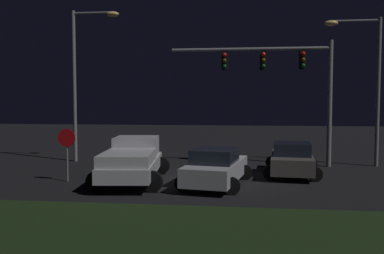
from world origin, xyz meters
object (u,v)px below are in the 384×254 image
Objects in this scene: car_sedan_far at (292,159)px; traffic_signal_gantry at (282,72)px; street_lamp_left at (83,67)px; street_lamp_right at (366,72)px; stop_sign at (67,145)px; pickup_truck at (133,158)px; car_sedan at (216,167)px.

car_sedan_far is 0.55× the size of traffic_signal_gantry.
car_sedan_far is 0.54× the size of street_lamp_left.
car_sedan_far is at bearing -142.17° from street_lamp_right.
street_lamp_right is at bearing -46.74° from car_sedan_far.
street_lamp_right is 3.44× the size of stop_sign.
stop_sign is (-9.58, -2.72, 0.82)m from car_sedan_far.
pickup_truck reaches higher than car_sedan_far.
car_sedan is (3.53, -0.47, -0.26)m from pickup_truck.
street_lamp_left is (-4.27, 5.40, 4.29)m from pickup_truck.
car_sedan_far is at bearing -84.75° from traffic_signal_gantry.
traffic_signal_gantry reaches higher than car_sedan.
street_lamp_right is at bearing 23.33° from stop_sign.
traffic_signal_gantry is at bearing -19.24° from car_sedan.
car_sedan is 7.55m from traffic_signal_gantry.
car_sedan is at bearing -140.95° from street_lamp_right.
pickup_truck is 2.83m from stop_sign.
traffic_signal_gantry is (6.58, 5.04, 3.90)m from pickup_truck.
stop_sign is at bearing -149.89° from traffic_signal_gantry.
street_lamp_right is at bearing -41.20° from car_sedan.
street_lamp_right is 15.25m from stop_sign.
stop_sign is (-2.75, -0.37, 0.56)m from pickup_truck.
street_lamp_right is (7.39, 6.00, 4.16)m from car_sedan.
street_lamp_left reaches higher than pickup_truck.
car_sedan_far is at bearing -77.32° from pickup_truck.
pickup_truck is 8.11m from street_lamp_left.
stop_sign is at bearing 111.27° from car_sedan_far.
car_sedan_far is (3.30, 2.82, 0.00)m from car_sedan.
traffic_signal_gantry is 1.08× the size of street_lamp_right.
pickup_truck is 9.16m from traffic_signal_gantry.
traffic_signal_gantry reaches higher than stop_sign.
pickup_truck is 0.66× the size of street_lamp_left.
stop_sign is at bearing 98.82° from car_sedan.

